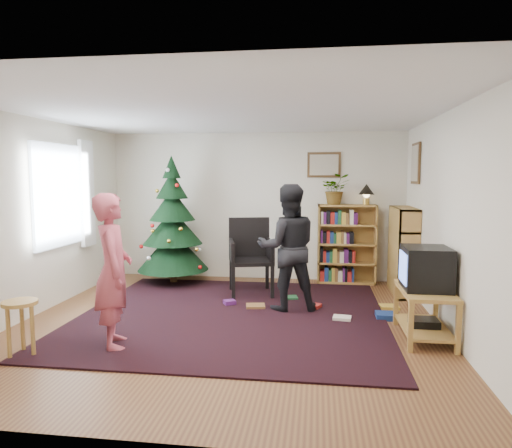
# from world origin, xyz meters

# --- Properties ---
(floor) EXTENTS (5.00, 5.00, 0.00)m
(floor) POSITION_xyz_m (0.00, 0.00, 0.00)
(floor) COLOR brown
(floor) RESTS_ON ground
(ceiling) EXTENTS (5.00, 5.00, 0.00)m
(ceiling) POSITION_xyz_m (0.00, 0.00, 2.50)
(ceiling) COLOR white
(ceiling) RESTS_ON wall_back
(wall_back) EXTENTS (5.00, 0.02, 2.50)m
(wall_back) POSITION_xyz_m (0.00, 2.50, 1.25)
(wall_back) COLOR silver
(wall_back) RESTS_ON floor
(wall_front) EXTENTS (5.00, 0.02, 2.50)m
(wall_front) POSITION_xyz_m (0.00, -2.50, 1.25)
(wall_front) COLOR silver
(wall_front) RESTS_ON floor
(wall_left) EXTENTS (0.02, 5.00, 2.50)m
(wall_left) POSITION_xyz_m (-2.50, 0.00, 1.25)
(wall_left) COLOR silver
(wall_left) RESTS_ON floor
(wall_right) EXTENTS (0.02, 5.00, 2.50)m
(wall_right) POSITION_xyz_m (2.50, 0.00, 1.25)
(wall_right) COLOR silver
(wall_right) RESTS_ON floor
(rug) EXTENTS (3.80, 3.60, 0.02)m
(rug) POSITION_xyz_m (0.00, 0.30, 0.01)
(rug) COLOR black
(rug) RESTS_ON floor
(window_pane) EXTENTS (0.04, 1.20, 1.40)m
(window_pane) POSITION_xyz_m (-2.47, 0.60, 1.50)
(window_pane) COLOR silver
(window_pane) RESTS_ON wall_left
(curtain) EXTENTS (0.06, 0.35, 1.60)m
(curtain) POSITION_xyz_m (-2.43, 1.30, 1.50)
(curtain) COLOR white
(curtain) RESTS_ON wall_left
(picture_back) EXTENTS (0.55, 0.03, 0.42)m
(picture_back) POSITION_xyz_m (1.15, 2.48, 1.95)
(picture_back) COLOR #4C3319
(picture_back) RESTS_ON wall_back
(picture_right) EXTENTS (0.03, 0.50, 0.60)m
(picture_right) POSITION_xyz_m (2.48, 1.75, 1.95)
(picture_right) COLOR #4C3319
(picture_right) RESTS_ON wall_right
(christmas_tree) EXTENTS (1.16, 1.16, 2.10)m
(christmas_tree) POSITION_xyz_m (-1.30, 1.94, 0.88)
(christmas_tree) COLOR #3F2816
(christmas_tree) RESTS_ON rug
(bookshelf_back) EXTENTS (0.95, 0.30, 1.30)m
(bookshelf_back) POSITION_xyz_m (1.54, 2.34, 0.66)
(bookshelf_back) COLOR #A07539
(bookshelf_back) RESTS_ON floor
(bookshelf_right) EXTENTS (0.30, 0.95, 1.30)m
(bookshelf_right) POSITION_xyz_m (2.34, 1.78, 0.66)
(bookshelf_right) COLOR #A07539
(bookshelf_right) RESTS_ON floor
(tv_stand) EXTENTS (0.51, 0.93, 0.55)m
(tv_stand) POSITION_xyz_m (2.22, -0.21, 0.33)
(tv_stand) COLOR #A07539
(tv_stand) RESTS_ON floor
(crt_tv) EXTENTS (0.49, 0.52, 0.46)m
(crt_tv) POSITION_xyz_m (2.22, -0.21, 0.78)
(crt_tv) COLOR black
(crt_tv) RESTS_ON tv_stand
(armchair) EXTENTS (0.75, 0.76, 1.13)m
(armchair) POSITION_xyz_m (0.08, 1.48, 0.62)
(armchair) COLOR black
(armchair) RESTS_ON rug
(stool) EXTENTS (0.33, 0.33, 0.55)m
(stool) POSITION_xyz_m (-1.82, -1.25, 0.43)
(stool) COLOR #A07539
(stool) RESTS_ON floor
(person_standing) EXTENTS (0.58, 0.69, 1.60)m
(person_standing) POSITION_xyz_m (-1.02, -0.88, 0.80)
(person_standing) COLOR #B44857
(person_standing) RESTS_ON rug
(person_by_chair) EXTENTS (0.91, 0.77, 1.66)m
(person_by_chair) POSITION_xyz_m (0.67, 0.67, 0.83)
(person_by_chair) COLOR black
(person_by_chair) RESTS_ON rug
(potted_plant) EXTENTS (0.50, 0.45, 0.50)m
(potted_plant) POSITION_xyz_m (1.34, 2.34, 1.55)
(potted_plant) COLOR gray
(potted_plant) RESTS_ON bookshelf_back
(table_lamp) EXTENTS (0.25, 0.25, 0.34)m
(table_lamp) POSITION_xyz_m (1.84, 2.34, 1.53)
(table_lamp) COLOR #A57F33
(table_lamp) RESTS_ON bookshelf_back
(floor_clutter) EXTENTS (2.35, 1.08, 0.08)m
(floor_clutter) POSITION_xyz_m (1.02, 0.70, 0.04)
(floor_clutter) COLOR #A51E19
(floor_clutter) RESTS_ON rug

